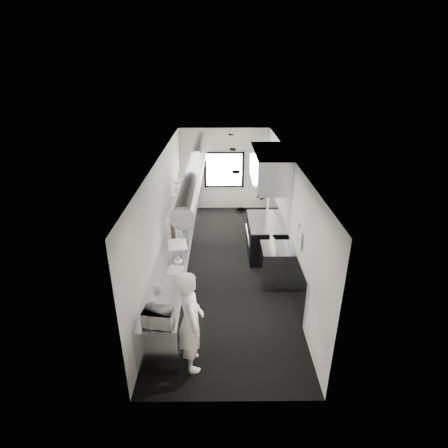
{
  "coord_description": "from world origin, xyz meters",
  "views": [
    {
      "loc": [
        -0.09,
        -7.85,
        4.76
      ],
      "look_at": [
        -0.03,
        -0.2,
        1.27
      ],
      "focal_mm": 28.55,
      "sensor_mm": 36.0,
      "label": 1
    }
  ],
  "objects_px": {
    "line_cook": "(190,321)",
    "deli_tub_b": "(157,287)",
    "range": "(264,237)",
    "knife_block": "(173,225)",
    "prep_counter": "(177,261)",
    "squeeze_bottle_a": "(275,250)",
    "squeeze_bottle_e": "(271,237)",
    "plate_stack_b": "(179,192)",
    "pass_shelf": "(180,196)",
    "plate_stack_c": "(180,188)",
    "exhaust_hood": "(270,167)",
    "squeeze_bottle_b": "(274,247)",
    "plate_stack_d": "(183,179)",
    "bottle_station": "(275,265)",
    "microwave": "(158,317)",
    "small_plate": "(178,261)",
    "deli_tub_a": "(153,302)",
    "squeeze_bottle_d": "(272,241)",
    "squeeze_bottle_c": "(273,243)",
    "cutting_board": "(177,244)",
    "plate_stack_a": "(177,200)",
    "far_work_table": "(190,204)"
  },
  "relations": [
    {
      "from": "microwave",
      "to": "prep_counter",
      "type": "bearing_deg",
      "value": 97.9
    },
    {
      "from": "prep_counter",
      "to": "deli_tub_a",
      "type": "relative_size",
      "value": 44.89
    },
    {
      "from": "prep_counter",
      "to": "squeeze_bottle_e",
      "type": "bearing_deg",
      "value": 3.6
    },
    {
      "from": "prep_counter",
      "to": "bottle_station",
      "type": "relative_size",
      "value": 6.67
    },
    {
      "from": "deli_tub_b",
      "to": "squeeze_bottle_d",
      "type": "bearing_deg",
      "value": 36.58
    },
    {
      "from": "line_cook",
      "to": "plate_stack_a",
      "type": "distance_m",
      "value": 3.63
    },
    {
      "from": "line_cook",
      "to": "deli_tub_b",
      "type": "xyz_separation_m",
      "value": [
        -0.69,
        0.93,
        0.03
      ]
    },
    {
      "from": "squeeze_bottle_d",
      "to": "deli_tub_b",
      "type": "bearing_deg",
      "value": -143.42
    },
    {
      "from": "plate_stack_a",
      "to": "cutting_board",
      "type": "bearing_deg",
      "value": -86.03
    },
    {
      "from": "plate_stack_a",
      "to": "squeeze_bottle_c",
      "type": "distance_m",
      "value": 2.55
    },
    {
      "from": "range",
      "to": "deli_tub_b",
      "type": "relative_size",
      "value": 11.64
    },
    {
      "from": "prep_counter",
      "to": "squeeze_bottle_a",
      "type": "bearing_deg",
      "value": -11.49
    },
    {
      "from": "exhaust_hood",
      "to": "squeeze_bottle_b",
      "type": "distance_m",
      "value": 2.07
    },
    {
      "from": "plate_stack_b",
      "to": "plate_stack_d",
      "type": "bearing_deg",
      "value": 90.37
    },
    {
      "from": "far_work_table",
      "to": "squeeze_bottle_e",
      "type": "distance_m",
      "value": 4.24
    },
    {
      "from": "bottle_station",
      "to": "plate_stack_a",
      "type": "height_order",
      "value": "plate_stack_a"
    },
    {
      "from": "plate_stack_d",
      "to": "squeeze_bottle_a",
      "type": "xyz_separation_m",
      "value": [
        2.28,
        -2.7,
        -0.78
      ]
    },
    {
      "from": "deli_tub_b",
      "to": "cutting_board",
      "type": "relative_size",
      "value": 0.25
    },
    {
      "from": "deli_tub_b",
      "to": "pass_shelf",
      "type": "bearing_deg",
      "value": 88.25
    },
    {
      "from": "prep_counter",
      "to": "cutting_board",
      "type": "height_order",
      "value": "cutting_board"
    },
    {
      "from": "plate_stack_d",
      "to": "squeeze_bottle_c",
      "type": "height_order",
      "value": "plate_stack_d"
    },
    {
      "from": "deli_tub_a",
      "to": "line_cook",
      "type": "bearing_deg",
      "value": -35.27
    },
    {
      "from": "squeeze_bottle_b",
      "to": "plate_stack_b",
      "type": "bearing_deg",
      "value": 144.37
    },
    {
      "from": "prep_counter",
      "to": "pass_shelf",
      "type": "relative_size",
      "value": 2.0
    },
    {
      "from": "squeeze_bottle_d",
      "to": "squeeze_bottle_e",
      "type": "bearing_deg",
      "value": 89.26
    },
    {
      "from": "deli_tub_b",
      "to": "cutting_board",
      "type": "height_order",
      "value": "deli_tub_b"
    },
    {
      "from": "plate_stack_d",
      "to": "bottle_station",
      "type": "bearing_deg",
      "value": -46.38
    },
    {
      "from": "plate_stack_d",
      "to": "plate_stack_b",
      "type": "bearing_deg",
      "value": -89.63
    },
    {
      "from": "bottle_station",
      "to": "cutting_board",
      "type": "distance_m",
      "value": 2.32
    },
    {
      "from": "exhaust_hood",
      "to": "range",
      "type": "xyz_separation_m",
      "value": [
        -0.06,
        0.0,
        -1.92
      ]
    },
    {
      "from": "bottle_station",
      "to": "plate_stack_b",
      "type": "relative_size",
      "value": 2.93
    },
    {
      "from": "far_work_table",
      "to": "cutting_board",
      "type": "relative_size",
      "value": 2.15
    },
    {
      "from": "deli_tub_a",
      "to": "plate_stack_d",
      "type": "xyz_separation_m",
      "value": [
        0.11,
        4.49,
        0.82
      ]
    },
    {
      "from": "bottle_station",
      "to": "plate_stack_d",
      "type": "xyz_separation_m",
      "value": [
        -2.33,
        2.44,
        1.32
      ]
    },
    {
      "from": "plate_stack_b",
      "to": "squeeze_bottle_e",
      "type": "xyz_separation_m",
      "value": [
        2.26,
        -1.16,
        -0.72
      ]
    },
    {
      "from": "exhaust_hood",
      "to": "bottle_station",
      "type": "xyz_separation_m",
      "value": [
        0.05,
        -1.4,
        -1.94
      ]
    },
    {
      "from": "bottle_station",
      "to": "squeeze_bottle_a",
      "type": "bearing_deg",
      "value": -101.62
    },
    {
      "from": "line_cook",
      "to": "squeeze_bottle_a",
      "type": "xyz_separation_m",
      "value": [
        1.7,
        2.28,
        0.07
      ]
    },
    {
      "from": "squeeze_bottle_d",
      "to": "squeeze_bottle_a",
      "type": "bearing_deg",
      "value": -87.77
    },
    {
      "from": "small_plate",
      "to": "plate_stack_a",
      "type": "distance_m",
      "value": 1.75
    },
    {
      "from": "deli_tub_a",
      "to": "squeeze_bottle_a",
      "type": "height_order",
      "value": "squeeze_bottle_a"
    },
    {
      "from": "far_work_table",
      "to": "squeeze_bottle_d",
      "type": "xyz_separation_m",
      "value": [
        2.23,
        -3.75,
        0.54
      ]
    },
    {
      "from": "microwave",
      "to": "plate_stack_b",
      "type": "height_order",
      "value": "plate_stack_b"
    },
    {
      "from": "squeeze_bottle_a",
      "to": "squeeze_bottle_b",
      "type": "height_order",
      "value": "squeeze_bottle_a"
    },
    {
      "from": "line_cook",
      "to": "knife_block",
      "type": "distance_m",
      "value": 3.56
    },
    {
      "from": "range",
      "to": "knife_block",
      "type": "height_order",
      "value": "knife_block"
    },
    {
      "from": "plate_stack_d",
      "to": "plate_stack_a",
      "type": "bearing_deg",
      "value": -89.74
    },
    {
      "from": "microwave",
      "to": "small_plate",
      "type": "height_order",
      "value": "microwave"
    },
    {
      "from": "pass_shelf",
      "to": "plate_stack_c",
      "type": "height_order",
      "value": "plate_stack_c"
    },
    {
      "from": "squeeze_bottle_e",
      "to": "plate_stack_b",
      "type": "bearing_deg",
      "value": 152.71
    }
  ]
}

